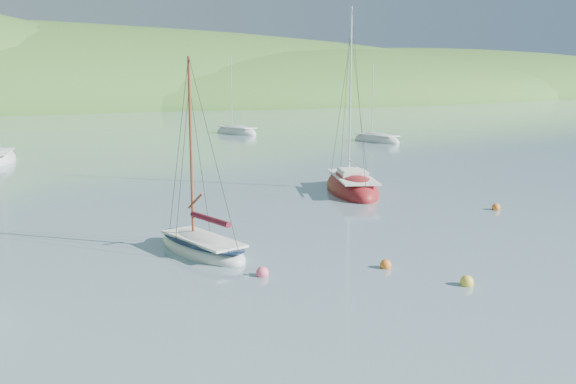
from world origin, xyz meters
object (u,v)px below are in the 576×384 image
sloop_red (352,188)px  distant_sloop_b (236,132)px  daysailer_white (202,247)px  distant_sloop_d (377,140)px

sloop_red → distant_sloop_b: 44.33m
sloop_red → daysailer_white: bearing=-123.5°
daysailer_white → sloop_red: size_ratio=0.69×
distant_sloop_d → daysailer_white: bearing=-142.9°
distant_sloop_d → sloop_red: bearing=-137.1°
daysailer_white → distant_sloop_b: 57.46m
daysailer_white → distant_sloop_d: (35.41, 33.52, -0.03)m
daysailer_white → distant_sloop_b: distant_sloop_b is taller
distant_sloop_b → distant_sloop_d: (9.12, -17.58, -0.01)m
daysailer_white → sloop_red: (13.83, 8.55, 0.03)m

